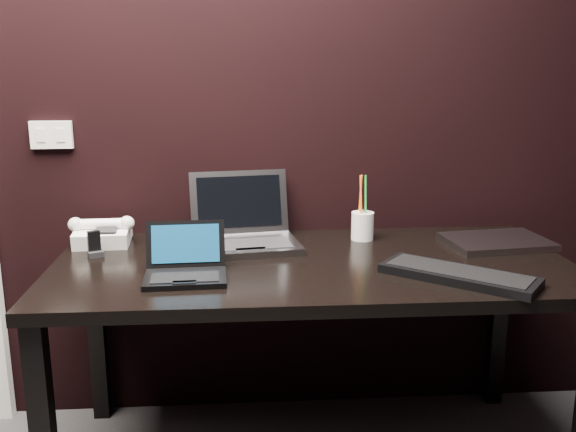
{
  "coord_description": "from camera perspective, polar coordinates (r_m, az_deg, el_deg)",
  "views": [
    {
      "loc": [
        0.07,
        -0.61,
        1.38
      ],
      "look_at": [
        0.22,
        1.35,
        0.91
      ],
      "focal_mm": 40.0,
      "sensor_mm": 36.0,
      "label": 1
    }
  ],
  "objects": [
    {
      "name": "wall_back",
      "position": [
        2.41,
        -6.01,
        11.59
      ],
      "size": [
        4.0,
        0.0,
        4.0
      ],
      "primitive_type": "plane",
      "rotation": [
        1.57,
        0.0,
        0.0
      ],
      "color": "black",
      "rests_on": "ground"
    },
    {
      "name": "wall_switch",
      "position": [
        2.51,
        -20.3,
        6.78
      ],
      "size": [
        0.15,
        0.02,
        0.1
      ],
      "color": "silver",
      "rests_on": "wall_back"
    },
    {
      "name": "desk",
      "position": [
        2.15,
        2.16,
        -5.98
      ],
      "size": [
        1.7,
        0.8,
        0.74
      ],
      "color": "black",
      "rests_on": "ground"
    },
    {
      "name": "netbook",
      "position": [
        1.98,
        -9.11,
        -4.57
      ],
      "size": [
        0.25,
        0.23,
        0.16
      ],
      "color": "black",
      "rests_on": "desk"
    },
    {
      "name": "silver_laptop",
      "position": [
        2.29,
        -3.89,
        -1.51
      ],
      "size": [
        0.4,
        0.37,
        0.25
      ],
      "color": "gray",
      "rests_on": "desk"
    },
    {
      "name": "ext_keyboard",
      "position": [
        2.01,
        14.93,
        -5.07
      ],
      "size": [
        0.46,
        0.41,
        0.03
      ],
      "color": "black",
      "rests_on": "desk"
    },
    {
      "name": "closed_laptop",
      "position": [
        2.42,
        18.06,
        -2.19
      ],
      "size": [
        0.38,
        0.29,
        0.02
      ],
      "color": "gray",
      "rests_on": "desk"
    },
    {
      "name": "desk_phone",
      "position": [
        2.39,
        -16.17,
        -1.49
      ],
      "size": [
        0.23,
        0.18,
        0.11
      ],
      "color": "white",
      "rests_on": "desk"
    },
    {
      "name": "mobile_phone",
      "position": [
        2.26,
        -16.81,
        -2.63
      ],
      "size": [
        0.06,
        0.06,
        0.09
      ],
      "color": "black",
      "rests_on": "desk"
    },
    {
      "name": "pen_cup",
      "position": [
        2.37,
        6.64,
        -0.77
      ],
      "size": [
        0.11,
        0.11,
        0.24
      ],
      "color": "silver",
      "rests_on": "desk"
    }
  ]
}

